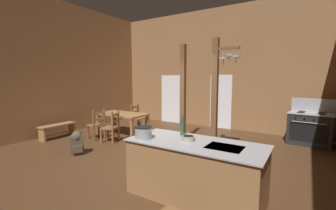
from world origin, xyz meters
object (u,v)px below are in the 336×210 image
at_px(ladderback_chair_near_window, 111,127).
at_px(ladderback_chair_by_post, 97,125).
at_px(stockpot_on_counter, 143,133).
at_px(stove_range, 310,128).
at_px(mixing_bowl_on_counter, 188,138).
at_px(dining_table, 122,116).
at_px(bottle_tall_on_counter, 182,128).
at_px(bench_along_left_wall, 58,129).
at_px(ladderback_chair_at_table_end, 138,117).
at_px(backpack, 77,142).
at_px(kitchen_island, 195,170).

relative_size(ladderback_chair_near_window, ladderback_chair_by_post, 1.00).
height_order(ladderback_chair_by_post, stockpot_on_counter, stockpot_on_counter).
bearing_deg(ladderback_chair_by_post, stove_range, 26.67).
height_order(ladderback_chair_near_window, mixing_bowl_on_counter, mixing_bowl_on_counter).
distance_m(dining_table, bottle_tall_on_counter, 4.10).
bearing_deg(stockpot_on_counter, bench_along_left_wall, 164.67).
height_order(ladderback_chair_near_window, ladderback_chair_at_table_end, same).
bearing_deg(ladderback_chair_near_window, bench_along_left_wall, -162.38).
bearing_deg(backpack, stove_range, 39.94).
bearing_deg(stockpot_on_counter, backpack, 167.82).
xyz_separation_m(stove_range, stockpot_on_counter, (-2.40, -4.72, 0.54)).
bearing_deg(stove_range, kitchen_island, -109.36).
relative_size(ladderback_chair_by_post, ladderback_chair_at_table_end, 1.00).
distance_m(ladderback_chair_by_post, stockpot_on_counter, 3.86).
relative_size(kitchen_island, ladderback_chair_near_window, 2.28).
bearing_deg(ladderback_chair_at_table_end, ladderback_chair_by_post, -97.22).
bearing_deg(dining_table, ladderback_chair_near_window, -67.24).
height_order(ladderback_chair_at_table_end, stockpot_on_counter, stockpot_on_counter).
height_order(stockpot_on_counter, bottle_tall_on_counter, bottle_tall_on_counter).
bearing_deg(stove_range, ladderback_chair_at_table_end, -168.42).
bearing_deg(ladderback_chair_by_post, bench_along_left_wall, -152.79).
bearing_deg(stockpot_on_counter, stove_range, 63.08).
bearing_deg(stockpot_on_counter, ladderback_chair_by_post, 151.17).
bearing_deg(ladderback_chair_by_post, dining_table, 69.00).
bearing_deg(bottle_tall_on_counter, stove_range, 65.09).
relative_size(dining_table, ladderback_chair_by_post, 1.81).
xyz_separation_m(stove_range, ladderback_chair_near_window, (-5.07, -2.90, -0.03)).
xyz_separation_m(stockpot_on_counter, bottle_tall_on_counter, (0.45, 0.53, 0.04)).
bearing_deg(backpack, dining_table, 102.01).
bearing_deg(bottle_tall_on_counter, bench_along_left_wall, 171.91).
xyz_separation_m(kitchen_island, backpack, (-3.41, 0.30, -0.14)).
relative_size(kitchen_island, stockpot_on_counter, 5.95).
distance_m(dining_table, ladderback_chair_near_window, 0.93).
height_order(ladderback_chair_near_window, bench_along_left_wall, ladderback_chair_near_window).
height_order(kitchen_island, backpack, kitchen_island).
distance_m(ladderback_chair_by_post, bottle_tall_on_counter, 4.06).
distance_m(bench_along_left_wall, backpack, 2.05).
bearing_deg(ladderback_chair_by_post, kitchen_island, -20.75).
bearing_deg(ladderback_chair_at_table_end, backpack, -79.88).
distance_m(kitchen_island, bottle_tall_on_counter, 0.76).
xyz_separation_m(ladderback_chair_by_post, ladderback_chair_at_table_end, (0.22, 1.75, 0.00)).
distance_m(bench_along_left_wall, stockpot_on_counter, 4.74).
height_order(ladderback_chair_at_table_end, backpack, ladderback_chair_at_table_end).
bearing_deg(stove_range, bench_along_left_wall, -153.23).
bearing_deg(dining_table, backpack, -77.99).
bearing_deg(bench_along_left_wall, kitchen_island, -10.37).
bearing_deg(bench_along_left_wall, ladderback_chair_by_post, 27.21).
height_order(bench_along_left_wall, stockpot_on_counter, stockpot_on_counter).
bearing_deg(kitchen_island, ladderback_chair_by_post, 159.25).
distance_m(stockpot_on_counter, mixing_bowl_on_counter, 0.75).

